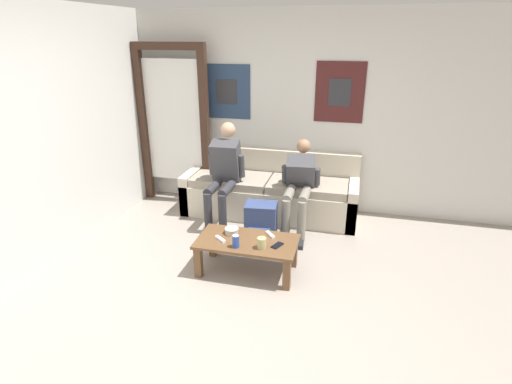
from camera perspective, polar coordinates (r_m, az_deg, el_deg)
The scene contains 15 objects.
ground_plane at distance 3.64m, azimuth -3.29°, elevation -16.49°, with size 18.00×18.00×0.00m, color gray.
wall_back at distance 5.32m, azimuth 4.31°, elevation 11.15°, with size 10.00×0.07×2.55m.
wall_left at distance 4.11m, azimuth -32.04°, elevation 4.67°, with size 0.05×10.00×2.55m.
door_frame at distance 5.58m, azimuth -11.72°, elevation 10.46°, with size 1.00×0.10×2.15m.
couch at distance 5.27m, azimuth 2.01°, elevation -0.16°, with size 2.25×0.74×0.81m.
coffee_table at distance 4.00m, azimuth -1.29°, elevation -7.72°, with size 0.99×0.52×0.35m.
person_seated_adult at distance 4.92m, azimuth -4.62°, elevation 2.95°, with size 0.47×0.85×1.24m.
person_seated_teen at distance 4.75m, azimuth 6.16°, elevation 1.17°, with size 0.47×0.88×1.06m.
backpack at distance 4.57m, azimuth 0.69°, elevation -4.57°, with size 0.38×0.33×0.47m.
ceramic_bowl at distance 4.08m, azimuth -3.49°, elevation -5.48°, with size 0.14×0.14×0.06m.
pillar_candle at distance 3.80m, azimuth 0.81°, elevation -7.30°, with size 0.09×0.09×0.12m.
drink_can_blue at distance 3.82m, azimuth -2.91°, elevation -7.05°, with size 0.07×0.07×0.12m.
game_controller_near_left at distance 4.04m, azimuth 2.05°, elevation -6.11°, with size 0.12×0.13×0.03m.
game_controller_near_right at distance 3.98m, azimuth -5.12°, elevation -6.70°, with size 0.13×0.12×0.03m.
cell_phone at distance 3.87m, azimuth 3.06°, elevation -7.61°, with size 0.12×0.15×0.01m.
Camera 1 is at (0.89, -2.72, 2.26)m, focal length 28.00 mm.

